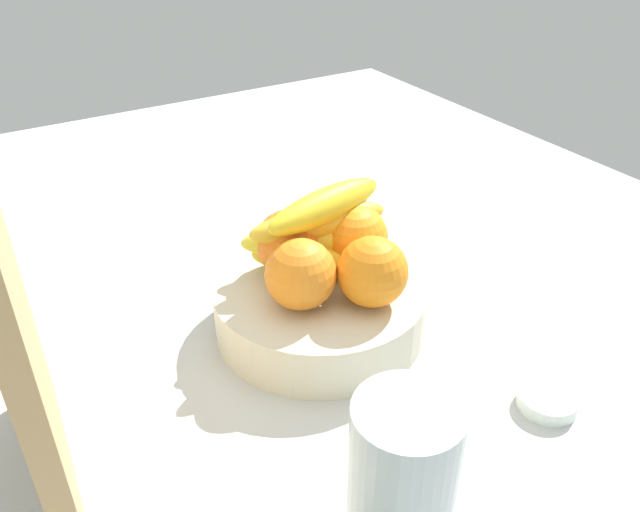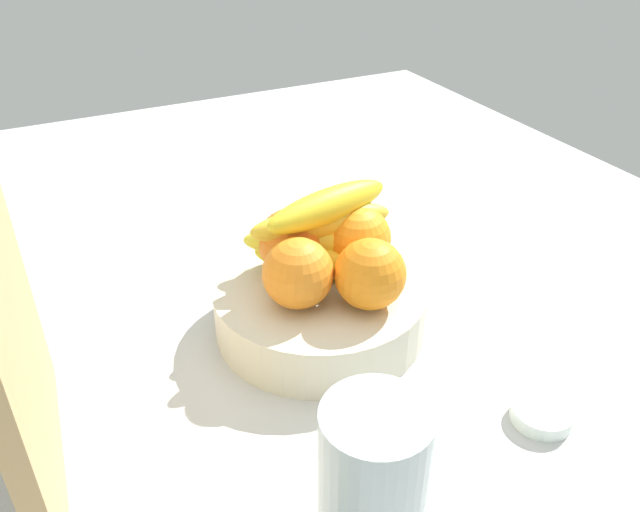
% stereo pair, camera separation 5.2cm
% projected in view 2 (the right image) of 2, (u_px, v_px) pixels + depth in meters
% --- Properties ---
extents(ground_plane, '(1.80, 1.40, 0.03)m').
position_uv_depth(ground_plane, '(324.00, 342.00, 0.78)').
color(ground_plane, '#B8B9B7').
extents(fruit_bowl, '(0.25, 0.25, 0.06)m').
position_uv_depth(fruit_bowl, '(320.00, 307.00, 0.76)').
color(fruit_bowl, beige).
rests_on(fruit_bowl, ground_plane).
extents(orange_front_left, '(0.08, 0.08, 0.08)m').
position_uv_depth(orange_front_left, '(298.00, 273.00, 0.70)').
color(orange_front_left, orange).
rests_on(orange_front_left, fruit_bowl).
extents(orange_front_right, '(0.08, 0.08, 0.08)m').
position_uv_depth(orange_front_right, '(370.00, 274.00, 0.70)').
color(orange_front_right, orange).
rests_on(orange_front_right, fruit_bowl).
extents(orange_center, '(0.08, 0.08, 0.08)m').
position_uv_depth(orange_center, '(358.00, 239.00, 0.76)').
color(orange_center, orange).
rests_on(orange_center, fruit_bowl).
extents(orange_back_left, '(0.08, 0.08, 0.08)m').
position_uv_depth(orange_back_left, '(291.00, 242.00, 0.75)').
color(orange_back_left, orange).
rests_on(orange_back_left, fruit_bowl).
extents(banana_bunch, '(0.14, 0.19, 0.11)m').
position_uv_depth(banana_bunch, '(322.00, 232.00, 0.75)').
color(banana_bunch, yellow).
rests_on(banana_bunch, fruit_bowl).
extents(cutting_board, '(0.28, 0.04, 0.36)m').
position_uv_depth(cutting_board, '(5.00, 314.00, 0.51)').
color(cutting_board, tan).
rests_on(cutting_board, ground_plane).
extents(thermos_tumbler, '(0.09, 0.09, 0.14)m').
position_uv_depth(thermos_tumbler, '(373.00, 481.00, 0.50)').
color(thermos_tumbler, '#AEBFC0').
rests_on(thermos_tumbler, ground_plane).
extents(jar_lid, '(0.06, 0.06, 0.02)m').
position_uv_depth(jar_lid, '(542.00, 414.00, 0.65)').
color(jar_lid, white).
rests_on(jar_lid, ground_plane).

